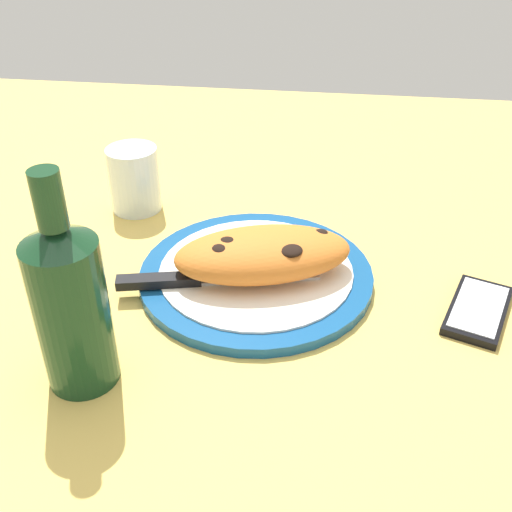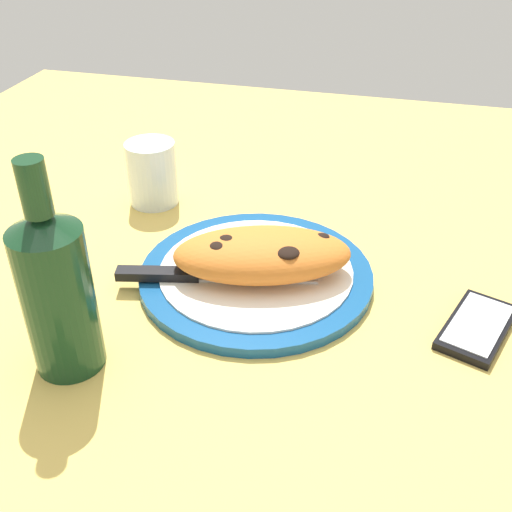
{
  "view_description": "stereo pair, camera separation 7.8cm",
  "coord_description": "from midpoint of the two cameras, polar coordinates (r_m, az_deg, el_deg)",
  "views": [
    {
      "loc": [
        -8.66,
        64.72,
        46.89
      ],
      "look_at": [
        0.0,
        0.0,
        3.67
      ],
      "focal_mm": 43.32,
      "sensor_mm": 36.0,
      "label": 1
    },
    {
      "loc": [
        -16.33,
        63.23,
        46.89
      ],
      "look_at": [
        0.0,
        0.0,
        3.67
      ],
      "focal_mm": 43.32,
      "sensor_mm": 36.0,
      "label": 2
    }
  ],
  "objects": [
    {
      "name": "wine_bottle",
      "position": [
        0.64,
        -20.16,
        -4.3
      ],
      "size": [
        7.39,
        7.39,
        24.06
      ],
      "color": "#14381E",
      "rests_on": "ground_plane"
    },
    {
      "name": "water_glass",
      "position": [
        0.97,
        -13.43,
        6.49
      ],
      "size": [
        7.62,
        7.62,
        9.92
      ],
      "color": "silver",
      "rests_on": "ground_plane"
    },
    {
      "name": "ground_plane",
      "position": [
        0.81,
        -2.76,
        -3.14
      ],
      "size": [
        150.0,
        150.0,
        3.0
      ],
      "primitive_type": "cube",
      "color": "#DBB756"
    },
    {
      "name": "fork",
      "position": [
        0.84,
        -2.16,
        1.15
      ],
      "size": [
        17.13,
        5.47,
        0.4
      ],
      "color": "silver",
      "rests_on": "plate"
    },
    {
      "name": "plate",
      "position": [
        0.8,
        -2.8,
        -1.82
      ],
      "size": [
        30.09,
        30.09,
        1.67
      ],
      "color": "navy",
      "rests_on": "ground_plane"
    },
    {
      "name": "knife",
      "position": [
        0.77,
        -9.27,
        -2.3
      ],
      "size": [
        25.07,
        7.34,
        1.2
      ],
      "color": "silver",
      "rests_on": "plate"
    },
    {
      "name": "calzone",
      "position": [
        0.77,
        -2.25,
        0.09
      ],
      "size": [
        24.5,
        16.89,
        5.6
      ],
      "color": "orange",
      "rests_on": "plate"
    },
    {
      "name": "smartphone",
      "position": [
        0.78,
        17.14,
        -4.88
      ],
      "size": [
        10.07,
        13.55,
        1.16
      ],
      "color": "black",
      "rests_on": "ground_plane"
    }
  ]
}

